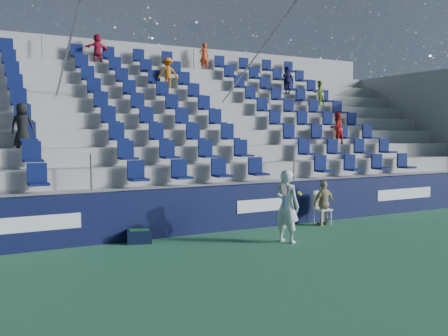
% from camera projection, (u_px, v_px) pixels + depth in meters
% --- Properties ---
extents(ground, '(70.00, 70.00, 0.00)m').
position_uv_depth(ground, '(279.00, 258.00, 10.36)').
color(ground, '#307149').
rests_on(ground, ground).
extents(sponsor_wall, '(24.00, 0.32, 1.20)m').
position_uv_depth(sponsor_wall, '(211.00, 209.00, 13.09)').
color(sponsor_wall, '#0E1336').
rests_on(sponsor_wall, ground).
extents(grandstand, '(24.00, 8.17, 6.63)m').
position_uv_depth(grandstand, '(145.00, 146.00, 17.45)').
color(grandstand, '#A9A9A4').
rests_on(grandstand, ground).
extents(tennis_player, '(0.72, 0.75, 1.74)m').
position_uv_depth(tennis_player, '(287.00, 206.00, 11.82)').
color(tennis_player, silver).
rests_on(tennis_player, ground).
extents(line_judge_chair, '(0.43, 0.44, 0.96)m').
position_uv_depth(line_judge_chair, '(320.00, 205.00, 14.18)').
color(line_judge_chair, white).
rests_on(line_judge_chair, ground).
extents(line_judge, '(0.76, 0.35, 1.27)m').
position_uv_depth(line_judge, '(324.00, 203.00, 14.04)').
color(line_judge, tan).
rests_on(line_judge, ground).
extents(ball_bin, '(0.65, 0.52, 0.32)m').
position_uv_depth(ball_bin, '(139.00, 236.00, 11.78)').
color(ball_bin, '#0E1633').
rests_on(ball_bin, ground).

